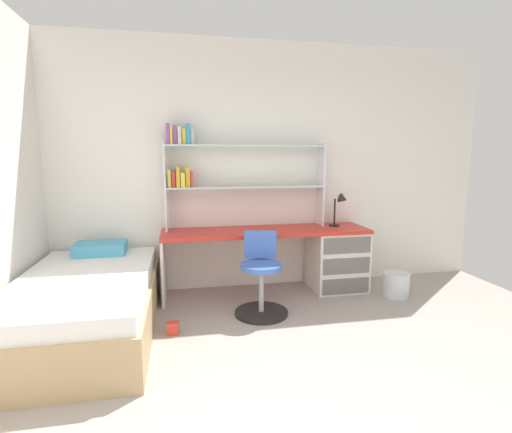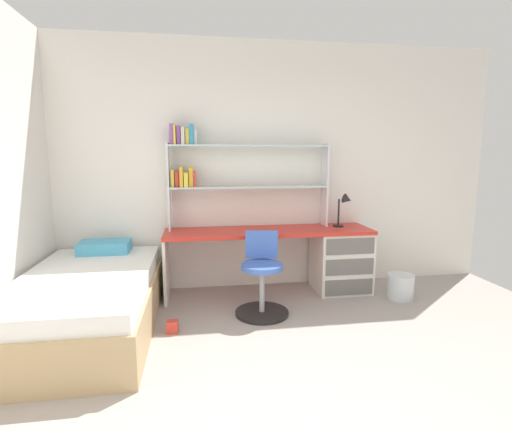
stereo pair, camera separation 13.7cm
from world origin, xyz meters
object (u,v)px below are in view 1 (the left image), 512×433
(desk_lamp, at_px, (341,204))
(toy_block_red_0, at_px, (173,328))
(bed_platform, at_px, (86,305))
(swivel_chair, at_px, (261,282))
(bookshelf_hutch, at_px, (222,167))
(desk, at_px, (319,255))
(waste_bin, at_px, (396,285))

(desk_lamp, bearing_deg, toy_block_red_0, -155.76)
(desk_lamp, distance_m, bed_platform, 2.80)
(desk_lamp, relative_size, bed_platform, 0.20)
(swivel_chair, distance_m, bed_platform, 1.57)
(swivel_chair, bearing_deg, bookshelf_hutch, 112.47)
(bookshelf_hutch, height_order, toy_block_red_0, bookshelf_hutch)
(bookshelf_hutch, relative_size, toy_block_red_0, 17.88)
(desk, height_order, bed_platform, desk)
(desk, relative_size, swivel_chair, 2.85)
(swivel_chair, height_order, toy_block_red_0, swivel_chair)
(bed_platform, bearing_deg, swivel_chair, 5.35)
(swivel_chair, height_order, bed_platform, swivel_chair)
(desk, xyz_separation_m, toy_block_red_0, (-1.63, -0.82, -0.36))
(bookshelf_hutch, bearing_deg, swivel_chair, -67.53)
(swivel_chair, distance_m, waste_bin, 1.56)
(desk, distance_m, swivel_chair, 0.95)
(bed_platform, xyz_separation_m, waste_bin, (3.11, 0.30, -0.13))
(waste_bin, bearing_deg, swivel_chair, -174.32)
(desk, relative_size, toy_block_red_0, 22.87)
(waste_bin, bearing_deg, bed_platform, -174.49)
(bookshelf_hutch, relative_size, bed_platform, 0.91)
(desk, distance_m, waste_bin, 0.89)
(desk, xyz_separation_m, desk_lamp, (0.27, 0.03, 0.57))
(swivel_chair, relative_size, bed_platform, 0.41)
(desk_lamp, distance_m, waste_bin, 1.06)
(toy_block_red_0, bearing_deg, waste_bin, 10.49)
(desk, height_order, swivel_chair, swivel_chair)
(waste_bin, bearing_deg, desk_lamp, 140.28)
(swivel_chair, relative_size, toy_block_red_0, 8.03)
(bed_platform, height_order, waste_bin, bed_platform)
(bed_platform, distance_m, waste_bin, 3.13)
(desk, relative_size, desk_lamp, 5.91)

